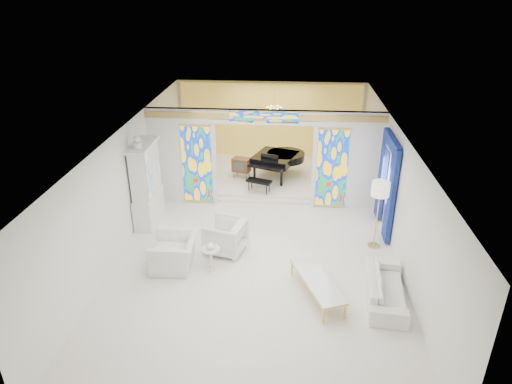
# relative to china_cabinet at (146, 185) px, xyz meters

# --- Properties ---
(floor) EXTENTS (12.00, 12.00, 0.00)m
(floor) POSITION_rel_china_cabinet_xyz_m (3.22, -0.60, -1.17)
(floor) COLOR white
(floor) RESTS_ON ground
(ceiling) EXTENTS (7.00, 12.00, 0.02)m
(ceiling) POSITION_rel_china_cabinet_xyz_m (3.22, -0.60, 1.83)
(ceiling) COLOR white
(ceiling) RESTS_ON wall_back
(wall_back) EXTENTS (7.00, 0.02, 3.00)m
(wall_back) POSITION_rel_china_cabinet_xyz_m (3.22, 5.40, 0.33)
(wall_back) COLOR silver
(wall_back) RESTS_ON floor
(wall_front) EXTENTS (7.00, 0.02, 3.00)m
(wall_front) POSITION_rel_china_cabinet_xyz_m (3.22, -6.60, 0.33)
(wall_front) COLOR silver
(wall_front) RESTS_ON floor
(wall_left) EXTENTS (0.02, 12.00, 3.00)m
(wall_left) POSITION_rel_china_cabinet_xyz_m (-0.28, -0.60, 0.33)
(wall_left) COLOR silver
(wall_left) RESTS_ON floor
(wall_right) EXTENTS (0.02, 12.00, 3.00)m
(wall_right) POSITION_rel_china_cabinet_xyz_m (6.72, -0.60, 0.33)
(wall_right) COLOR silver
(wall_right) RESTS_ON floor
(partition_wall) EXTENTS (7.00, 0.22, 3.00)m
(partition_wall) POSITION_rel_china_cabinet_xyz_m (3.22, 1.40, 0.48)
(partition_wall) COLOR silver
(partition_wall) RESTS_ON floor
(stained_glass_left) EXTENTS (0.90, 0.04, 2.40)m
(stained_glass_left) POSITION_rel_china_cabinet_xyz_m (1.19, 1.29, 0.13)
(stained_glass_left) COLOR gold
(stained_glass_left) RESTS_ON partition_wall
(stained_glass_right) EXTENTS (0.90, 0.04, 2.40)m
(stained_glass_right) POSITION_rel_china_cabinet_xyz_m (5.25, 1.29, 0.13)
(stained_glass_right) COLOR gold
(stained_glass_right) RESTS_ON partition_wall
(stained_glass_transom) EXTENTS (2.00, 0.04, 0.34)m
(stained_glass_transom) POSITION_rel_china_cabinet_xyz_m (3.22, 1.29, 1.65)
(stained_glass_transom) COLOR gold
(stained_glass_transom) RESTS_ON partition_wall
(alcove_platform) EXTENTS (6.80, 3.80, 0.18)m
(alcove_platform) POSITION_rel_china_cabinet_xyz_m (3.22, 3.50, -1.08)
(alcove_platform) COLOR white
(alcove_platform) RESTS_ON floor
(gold_curtain_back) EXTENTS (6.70, 0.10, 2.90)m
(gold_curtain_back) POSITION_rel_china_cabinet_xyz_m (3.22, 5.28, 0.33)
(gold_curtain_back) COLOR #FAD557
(gold_curtain_back) RESTS_ON wall_back
(chandelier) EXTENTS (0.48, 0.48, 0.30)m
(chandelier) POSITION_rel_china_cabinet_xyz_m (3.42, 3.40, 1.38)
(chandelier) COLOR gold
(chandelier) RESTS_ON ceiling
(blue_drapes) EXTENTS (0.14, 1.85, 2.65)m
(blue_drapes) POSITION_rel_china_cabinet_xyz_m (6.62, 0.10, 0.41)
(blue_drapes) COLOR navy
(blue_drapes) RESTS_ON wall_right
(china_cabinet) EXTENTS (0.56, 1.46, 2.72)m
(china_cabinet) POSITION_rel_china_cabinet_xyz_m (0.00, 0.00, 0.00)
(china_cabinet) COLOR silver
(china_cabinet) RESTS_ON floor
(armchair_left) EXTENTS (1.10, 1.25, 0.78)m
(armchair_left) POSITION_rel_china_cabinet_xyz_m (1.26, -2.16, -0.78)
(armchair_left) COLOR white
(armchair_left) RESTS_ON floor
(armchair_right) EXTENTS (1.15, 1.13, 0.87)m
(armchair_right) POSITION_rel_china_cabinet_xyz_m (2.40, -1.40, -0.73)
(armchair_right) COLOR white
(armchair_right) RESTS_ON floor
(sofa) EXTENTS (0.98, 2.08, 0.59)m
(sofa) POSITION_rel_china_cabinet_xyz_m (6.17, -3.08, -0.88)
(sofa) COLOR white
(sofa) RESTS_ON floor
(side_table) EXTENTS (0.56, 0.56, 0.57)m
(side_table) POSITION_rel_china_cabinet_xyz_m (2.17, -2.22, -0.80)
(side_table) COLOR silver
(side_table) RESTS_ON floor
(vase) EXTENTS (0.27, 0.27, 0.21)m
(vase) POSITION_rel_china_cabinet_xyz_m (2.17, -2.22, -0.49)
(vase) COLOR white
(vase) RESTS_ON side_table
(coffee_table) EXTENTS (1.25, 1.98, 0.43)m
(coffee_table) POSITION_rel_china_cabinet_xyz_m (4.67, -3.06, -0.78)
(coffee_table) COLOR white
(coffee_table) RESTS_ON floor
(floor_lamp) EXTENTS (0.54, 0.54, 1.85)m
(floor_lamp) POSITION_rel_china_cabinet_xyz_m (6.26, -0.87, 0.41)
(floor_lamp) COLOR gold
(floor_lamp) RESTS_ON floor
(grand_piano) EXTENTS (2.07, 2.57, 0.99)m
(grand_piano) POSITION_rel_china_cabinet_xyz_m (3.63, 3.21, -0.32)
(grand_piano) COLOR black
(grand_piano) RESTS_ON alcove_platform
(tv_console) EXTENTS (0.67, 0.55, 0.68)m
(tv_console) POSITION_rel_china_cabinet_xyz_m (2.34, 3.06, -0.55)
(tv_console) COLOR brown
(tv_console) RESTS_ON alcove_platform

